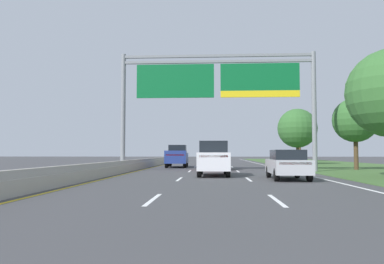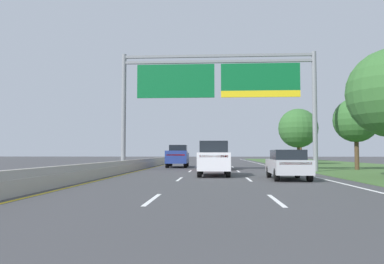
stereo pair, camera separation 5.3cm
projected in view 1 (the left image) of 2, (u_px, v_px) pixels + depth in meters
ground_plane at (214, 168)px, 35.83m from camera, size 220.00×220.00×0.00m
lane_striping at (214, 168)px, 35.37m from camera, size 11.96×106.00×0.01m
grass_verge_right at (365, 168)px, 35.05m from camera, size 14.00×110.00×0.02m
median_barrier_concrete at (144, 164)px, 36.21m from camera, size 0.60×110.00×0.85m
overhead_sign_gantry at (217, 86)px, 29.40m from camera, size 15.06×0.42×9.17m
pickup_truck_blue at (177, 156)px, 37.66m from camera, size 2.13×5.45×2.20m
car_red_centre_lane_suv at (213, 157)px, 32.00m from camera, size 2.00×4.74×2.11m
car_silver_right_lane_sedan at (287, 164)px, 20.27m from camera, size 1.89×4.43×1.57m
car_white_centre_lane_suv at (213, 158)px, 23.46m from camera, size 1.92×4.71×2.11m
roadside_tree_mid at (355, 120)px, 31.88m from camera, size 3.72×3.72×6.01m
roadside_tree_far at (297, 128)px, 47.80m from camera, size 4.90×4.90×6.96m
roadside_tree_distant at (300, 134)px, 64.26m from camera, size 3.85×3.85×6.61m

